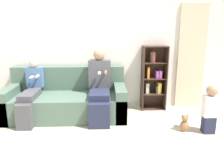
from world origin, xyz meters
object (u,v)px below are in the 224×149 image
(couch, at_px, (67,101))
(toddler_standing, at_px, (210,109))
(child_seated, at_px, (31,91))
(teddy_bear, at_px, (184,123))
(adult_seated, at_px, (99,84))
(bookshelf, at_px, (153,76))

(couch, distance_m, toddler_standing, 2.45)
(child_seated, bearing_deg, teddy_bear, -11.56)
(adult_seated, xyz_separation_m, toddler_standing, (1.71, -0.64, -0.24))
(adult_seated, relative_size, toddler_standing, 1.62)
(teddy_bear, bearing_deg, couch, 160.96)
(adult_seated, bearing_deg, toddler_standing, -20.51)
(couch, distance_m, child_seated, 0.66)
(child_seated, bearing_deg, bookshelf, 11.45)
(adult_seated, xyz_separation_m, bookshelf, (1.08, 0.41, 0.03))
(couch, xyz_separation_m, bookshelf, (1.69, 0.31, 0.38))
(adult_seated, distance_m, bookshelf, 1.15)
(bookshelf, bearing_deg, child_seated, -168.55)
(couch, relative_size, adult_seated, 1.73)
(adult_seated, distance_m, child_seated, 1.22)
(adult_seated, bearing_deg, bookshelf, 20.97)
(couch, height_order, adult_seated, adult_seated)
(bookshelf, xyz_separation_m, teddy_bear, (0.28, -0.99, -0.54))
(couch, height_order, bookshelf, bookshelf)
(couch, height_order, toddler_standing, couch)
(toddler_standing, bearing_deg, couch, 162.24)
(toddler_standing, distance_m, teddy_bear, 0.45)
(child_seated, xyz_separation_m, bookshelf, (2.29, 0.46, 0.13))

